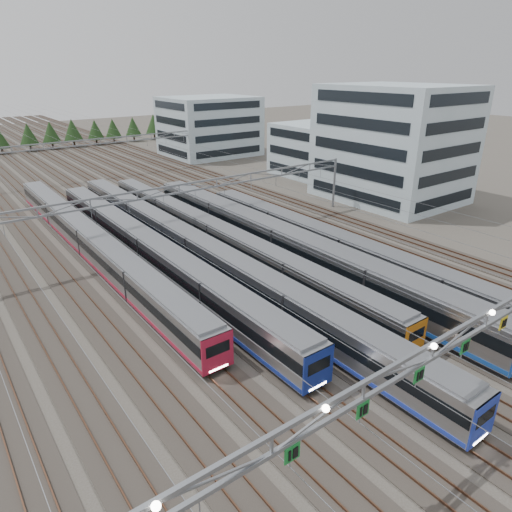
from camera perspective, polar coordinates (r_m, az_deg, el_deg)
ground at (r=35.45m, az=24.69°, el=-17.44°), size 400.00×400.00×0.00m
track_bed at (r=115.78m, az=-23.58°, el=10.81°), size 54.00×260.00×5.42m
train_a at (r=58.66m, az=-20.06°, el=1.74°), size 2.77×58.21×3.61m
train_b at (r=53.57m, az=-13.14°, el=0.66°), size 2.85×55.62×3.71m
train_c at (r=53.04m, az=-7.48°, el=0.81°), size 2.78×68.92×3.62m
train_d at (r=57.53m, az=-5.01°, el=2.59°), size 2.64×58.79×3.44m
train_e at (r=54.20m, az=3.20°, el=1.72°), size 3.13×56.06×4.08m
train_f at (r=53.05m, az=11.25°, el=0.60°), size 2.83×51.40×3.69m
gantry_near at (r=31.55m, az=26.92°, el=-7.53°), size 56.36×0.61×8.08m
gantry_mid at (r=59.21m, az=-9.53°, el=7.43°), size 56.36×0.36×8.00m
gantry_far at (r=100.62m, az=-21.83°, el=12.39°), size 56.36×0.36×8.00m
depot_bldg_south at (r=82.76m, az=16.75°, el=13.29°), size 18.00×22.00×18.90m
depot_bldg_mid at (r=99.25m, az=7.57°, el=13.00°), size 14.00×16.00×10.56m
depot_bldg_north at (r=122.61m, az=-5.84°, el=15.83°), size 22.00×18.00×14.49m
treeline at (r=141.22m, az=-28.22°, el=13.02°), size 87.50×5.60×7.02m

